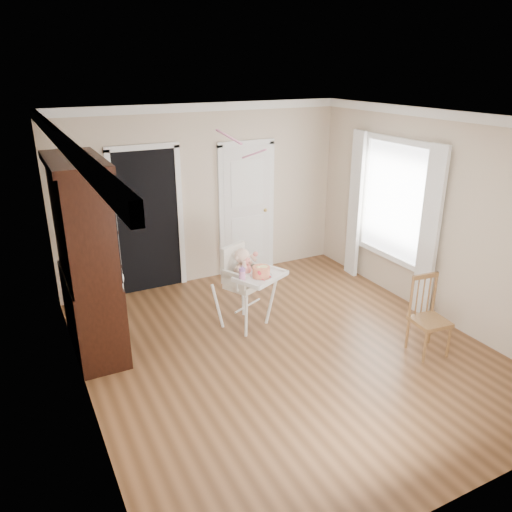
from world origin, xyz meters
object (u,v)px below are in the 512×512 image
cake (261,272)px  dining_chair (428,318)px  sippy_cup (242,274)px  china_cabinet (87,260)px  high_chair (245,277)px

cake → dining_chair: bearing=-40.5°
sippy_cup → china_cabinet: 1.79m
sippy_cup → dining_chair: 2.25m
sippy_cup → china_cabinet: size_ratio=0.09×
high_chair → china_cabinet: (-1.83, 0.30, 0.47)m
high_chair → sippy_cup: bearing=-146.3°
sippy_cup → china_cabinet: bearing=162.2°
cake → china_cabinet: size_ratio=0.12×
cake → sippy_cup: sippy_cup is taller
high_chair → sippy_cup: 0.33m
cake → china_cabinet: 2.04m
high_chair → cake: bearing=-90.3°
high_chair → china_cabinet: china_cabinet is taller
sippy_cup → dining_chair: size_ratio=0.21×
cake → china_cabinet: (-1.94, 0.54, 0.32)m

